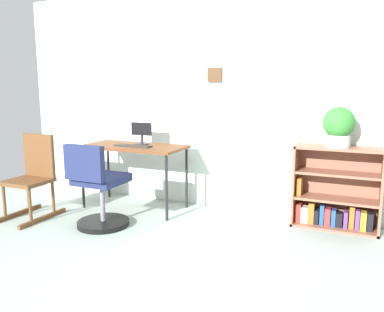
% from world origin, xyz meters
% --- Properties ---
extents(ground_plane, '(6.24, 6.24, 0.00)m').
position_xyz_m(ground_plane, '(0.00, 0.00, 0.00)').
color(ground_plane, '#93A39B').
extents(wall_back, '(5.20, 0.12, 2.49)m').
position_xyz_m(wall_back, '(-0.00, 2.15, 1.24)').
color(wall_back, silver).
rests_on(wall_back, ground_plane).
extents(desk, '(1.16, 0.58, 0.73)m').
position_xyz_m(desk, '(-0.83, 1.68, 0.67)').
color(desk, brown).
rests_on(desk, ground_plane).
extents(monitor, '(0.26, 0.15, 0.25)m').
position_xyz_m(monitor, '(-0.79, 1.79, 0.86)').
color(monitor, '#262628').
rests_on(monitor, desk).
extents(keyboard, '(0.43, 0.11, 0.02)m').
position_xyz_m(keyboard, '(-0.79, 1.60, 0.74)').
color(keyboard, '#292722').
rests_on(keyboard, desk).
extents(office_chair, '(0.52, 0.55, 0.85)m').
position_xyz_m(office_chair, '(-0.80, 0.98, 0.37)').
color(office_chair, black).
rests_on(office_chair, ground_plane).
extents(rocking_chair, '(0.42, 0.64, 0.88)m').
position_xyz_m(rocking_chair, '(-1.66, 0.99, 0.45)').
color(rocking_chair, brown).
rests_on(rocking_chair, ground_plane).
extents(bookshelf_low, '(0.82, 0.30, 0.81)m').
position_xyz_m(bookshelf_low, '(1.33, 1.95, 0.35)').
color(bookshelf_low, brown).
rests_on(bookshelf_low, ground_plane).
extents(potted_plant_on_shelf, '(0.30, 0.30, 0.39)m').
position_xyz_m(potted_plant_on_shelf, '(1.32, 1.90, 1.02)').
color(potted_plant_on_shelf, '#B7B2A8').
rests_on(potted_plant_on_shelf, bookshelf_low).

